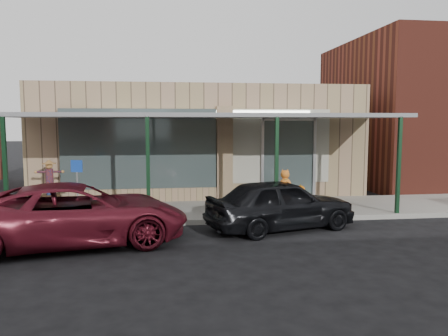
{
  "coord_description": "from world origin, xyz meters",
  "views": [
    {
      "loc": [
        -1.28,
        -9.88,
        2.84
      ],
      "look_at": [
        0.35,
        2.6,
        1.52
      ],
      "focal_mm": 35.0,
      "sensor_mm": 36.0,
      "label": 1
    }
  ],
  "objects": [
    {
      "name": "handicap_sign",
      "position": [
        -3.81,
        2.77,
        1.2
      ],
      "size": [
        0.33,
        0.11,
        1.63
      ],
      "rotation": [
        0.0,
        0.0,
        -0.27
      ],
      "color": "gray",
      "rests_on": "sidewalk"
    },
    {
      "name": "ground",
      "position": [
        0.0,
        0.0,
        0.0
      ],
      "size": [
        120.0,
        120.0,
        0.0
      ],
      "primitive_type": "plane",
      "color": "black",
      "rests_on": "ground"
    },
    {
      "name": "car_maroon",
      "position": [
        -3.39,
        0.49,
        0.72
      ],
      "size": [
        5.52,
        3.31,
        1.43
      ],
      "primitive_type": "imported",
      "rotation": [
        0.0,
        0.0,
        1.76
      ],
      "color": "#52101C",
      "rests_on": "ground"
    },
    {
      "name": "parked_sedan",
      "position": [
        1.7,
        1.24,
        0.69
      ],
      "size": [
        4.31,
        2.67,
        1.53
      ],
      "rotation": [
        0.0,
        0.0,
        1.85
      ],
      "color": "black",
      "rests_on": "ground"
    },
    {
      "name": "awning",
      "position": [
        0.0,
        3.56,
        3.01
      ],
      "size": [
        12.0,
        3.0,
        3.04
      ],
      "color": "slate",
      "rests_on": "ground"
    },
    {
      "name": "storefront",
      "position": [
        -0.0,
        8.16,
        2.09
      ],
      "size": [
        12.0,
        6.25,
        4.2
      ],
      "color": "#96765C",
      "rests_on": "ground"
    },
    {
      "name": "barrel_scarecrow",
      "position": [
        -5.0,
        4.49,
        0.66
      ],
      "size": [
        0.89,
        0.76,
        1.52
      ],
      "rotation": [
        0.0,
        0.0,
        -0.39
      ],
      "color": "#442C1B",
      "rests_on": "sidewalk"
    },
    {
      "name": "barrel_pumpkin",
      "position": [
        3.09,
        3.97,
        0.38
      ],
      "size": [
        0.65,
        0.65,
        0.66
      ],
      "rotation": [
        0.0,
        0.0,
        0.2
      ],
      "color": "#442C1B",
      "rests_on": "sidewalk"
    },
    {
      "name": "block_buildings_near",
      "position": [
        2.01,
        9.2,
        3.77
      ],
      "size": [
        61.0,
        8.0,
        8.0
      ],
      "color": "maroon",
      "rests_on": "ground"
    },
    {
      "name": "sidewalk",
      "position": [
        0.0,
        3.6,
        0.07
      ],
      "size": [
        40.0,
        3.2,
        0.15
      ],
      "primitive_type": "cube",
      "color": "gray",
      "rests_on": "ground"
    }
  ]
}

